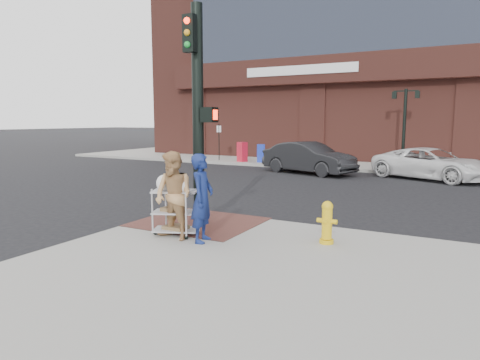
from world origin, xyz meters
The scene contains 14 objects.
ground centered at (0.00, 0.00, 0.00)m, with size 220.00×220.00×0.00m, color black.
brick_curb_ramp centered at (-0.60, 0.90, 0.16)m, with size 2.80×2.40×0.01m, color #563028.
lamp_post centered at (2.00, 16.00, 2.62)m, with size 1.32×0.22×4.00m.
parking_sign centered at (-8.50, 15.00, 1.25)m, with size 0.05×0.05×2.20m, color black.
traffic_signal_pole centered at (-0.48, 0.77, 2.83)m, with size 0.61×0.51×5.00m.
woman_blue centered at (0.40, -0.43, 1.04)m, with size 0.65×0.43×1.78m, color navy.
pedestrian_tan centered at (-0.21, -0.55, 1.06)m, with size 0.88×0.69×1.81m, color tan.
sedan_dark centered at (-1.83, 12.33, 0.77)m, with size 1.63×4.67×1.54m, color black.
minivan_white centered at (3.60, 12.90, 0.69)m, with size 2.28×4.95×1.38m, color white.
utility_cart centered at (-0.39, -0.28, 0.74)m, with size 1.07×0.85×1.30m.
fire_hydrant centered at (2.64, 0.63, 0.59)m, with size 0.40×0.28×0.86m.
newsbox_red centered at (-6.77, 14.77, 0.72)m, with size 0.48×0.44×1.15m, color red.
newsbox_yellow centered at (-4.68, 15.36, 0.61)m, with size 0.39×0.35×0.92m, color yellow.
newsbox_blue centered at (-5.64, 14.97, 0.67)m, with size 0.44×0.40×1.04m, color #1C33B9.
Camera 1 is at (5.03, -7.46, 2.58)m, focal length 32.00 mm.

